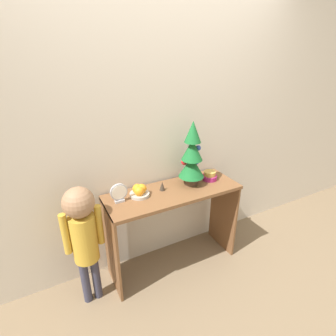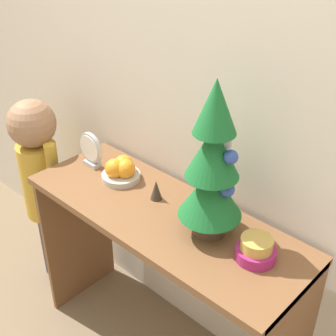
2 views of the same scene
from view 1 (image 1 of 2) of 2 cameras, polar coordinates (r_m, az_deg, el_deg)
The scene contains 9 objects.
ground_plane at distance 2.60m, azimuth 3.46°, elevation -22.65°, with size 12.00×12.00×0.00m, color #7A664C.
back_wall at distance 2.29m, azimuth -1.87°, elevation 7.79°, with size 7.00×0.05×2.50m, color beige.
console_table at distance 2.35m, azimuth 1.14°, elevation -9.00°, with size 1.18×0.43×0.80m.
mini_tree at distance 2.25m, azimuth 5.24°, elevation 2.67°, with size 0.22×0.22×0.58m.
fruit_bowl at distance 2.16m, azimuth -6.24°, elevation -4.99°, with size 0.16×0.16×0.10m.
singing_bowl at distance 2.45m, azimuth 9.05°, elevation -1.71°, with size 0.14×0.14×0.08m.
desk_clock at distance 2.09m, azimuth -10.63°, elevation -5.40°, with size 0.14×0.04×0.16m.
figurine at distance 2.24m, azimuth -1.26°, elevation -3.92°, with size 0.05×0.05×0.08m.
child_figure at distance 2.07m, azimuth -18.02°, elevation -12.80°, with size 0.30×0.23×1.04m.
Camera 1 is at (-0.95, -1.50, 1.90)m, focal length 28.00 mm.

